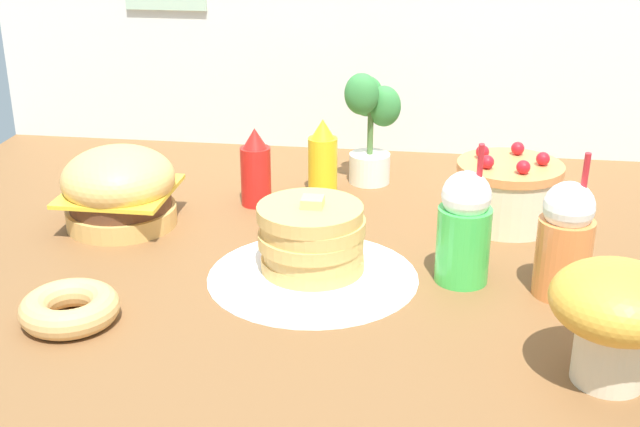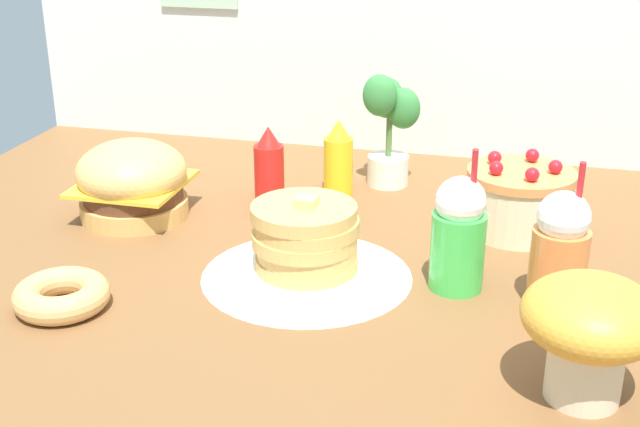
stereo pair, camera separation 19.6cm
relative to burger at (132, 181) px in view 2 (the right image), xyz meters
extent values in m
cube|color=brown|center=(0.48, -0.21, -0.11)|extent=(2.24, 1.86, 0.02)
cylinder|color=white|center=(0.53, -0.23, -0.10)|extent=(0.47, 0.47, 0.00)
cylinder|color=#DBA859|center=(0.00, 0.00, -0.07)|extent=(0.28, 0.28, 0.05)
cylinder|color=#59331E|center=(0.00, 0.00, -0.03)|extent=(0.26, 0.26, 0.04)
cube|color=yellow|center=(0.00, 0.00, -0.01)|extent=(0.26, 0.26, 0.01)
ellipsoid|color=#E5B260|center=(0.00, 0.00, 0.03)|extent=(0.28, 0.28, 0.16)
cylinder|color=white|center=(0.53, -0.23, -0.09)|extent=(0.36, 0.36, 0.02)
cylinder|color=#E0AD5B|center=(0.53, -0.23, -0.06)|extent=(0.23, 0.23, 0.03)
cylinder|color=#E0AD5B|center=(0.53, -0.23, -0.03)|extent=(0.22, 0.22, 0.03)
cylinder|color=#E0AD5B|center=(0.52, -0.23, 0.00)|extent=(0.23, 0.23, 0.03)
cylinder|color=#E0AD5B|center=(0.53, -0.23, 0.03)|extent=(0.23, 0.23, 0.03)
cylinder|color=#E0AD5B|center=(0.52, -0.23, 0.06)|extent=(0.23, 0.23, 0.03)
cube|color=#F7E072|center=(0.53, -0.23, 0.08)|extent=(0.05, 0.05, 0.02)
cylinder|color=beige|center=(0.97, 0.15, -0.03)|extent=(0.26, 0.26, 0.14)
cylinder|color=#EA8C4C|center=(0.97, 0.15, 0.05)|extent=(0.27, 0.27, 0.02)
sphere|color=red|center=(1.05, 0.15, 0.08)|extent=(0.03, 0.03, 0.03)
sphere|color=red|center=(0.99, 0.22, 0.08)|extent=(0.03, 0.03, 0.03)
sphere|color=red|center=(0.90, 0.18, 0.08)|extent=(0.03, 0.03, 0.03)
sphere|color=red|center=(0.91, 0.10, 0.08)|extent=(0.03, 0.03, 0.03)
sphere|color=red|center=(1.00, 0.08, 0.08)|extent=(0.03, 0.03, 0.03)
cylinder|color=red|center=(0.31, 0.19, -0.02)|extent=(0.08, 0.08, 0.16)
cone|color=red|center=(0.31, 0.19, 0.09)|extent=(0.06, 0.06, 0.05)
cylinder|color=yellow|center=(0.48, 0.30, -0.02)|extent=(0.08, 0.08, 0.16)
cone|color=yellow|center=(0.48, 0.30, 0.09)|extent=(0.06, 0.06, 0.05)
cylinder|color=green|center=(0.85, -0.20, -0.01)|extent=(0.12, 0.12, 0.17)
sphere|color=white|center=(0.85, -0.20, 0.10)|extent=(0.11, 0.11, 0.11)
cylinder|color=red|center=(0.88, -0.20, 0.14)|extent=(0.01, 0.04, 0.17)
cylinder|color=orange|center=(1.06, -0.23, -0.01)|extent=(0.12, 0.12, 0.17)
sphere|color=white|center=(1.06, -0.23, 0.10)|extent=(0.11, 0.11, 0.11)
cylinder|color=red|center=(1.08, -0.23, 0.14)|extent=(0.01, 0.03, 0.17)
torus|color=tan|center=(0.08, -0.49, -0.07)|extent=(0.20, 0.20, 0.06)
torus|color=#F2E5C6|center=(0.08, -0.49, -0.06)|extent=(0.19, 0.19, 0.05)
cylinder|color=white|center=(0.60, 0.40, -0.05)|extent=(0.12, 0.12, 0.09)
cylinder|color=#4C7238|center=(0.60, 0.40, 0.06)|extent=(0.02, 0.02, 0.15)
ellipsoid|color=#38843D|center=(0.63, 0.41, 0.13)|extent=(0.10, 0.06, 0.12)
ellipsoid|color=#38843D|center=(0.58, 0.44, 0.15)|extent=(0.10, 0.06, 0.12)
ellipsoid|color=#38843D|center=(0.57, 0.37, 0.17)|extent=(0.10, 0.06, 0.12)
cylinder|color=beige|center=(1.11, -0.56, -0.04)|extent=(0.13, 0.13, 0.11)
ellipsoid|color=gold|center=(1.11, -0.56, 0.06)|extent=(0.24, 0.24, 0.13)
camera|label=1|loc=(0.78, -1.90, 0.75)|focal=47.36mm
camera|label=2|loc=(0.97, -1.86, 0.75)|focal=47.36mm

